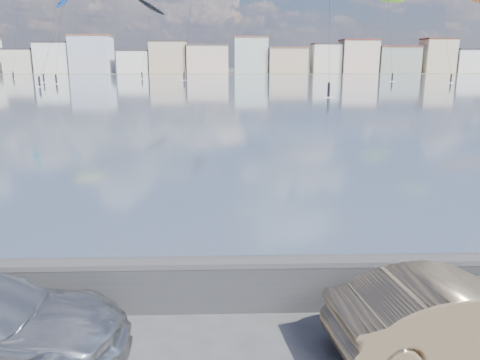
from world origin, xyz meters
name	(u,v)px	position (x,y,z in m)	size (l,w,h in m)	color
bay_water	(222,85)	(0.00, 91.50, 0.01)	(500.00, 177.00, 0.00)	#384859
far_shore_strip	(223,73)	(0.00, 200.00, 0.01)	(500.00, 60.00, 0.00)	#4C473D
seawall	(189,282)	(0.00, 2.70, 0.58)	(400.00, 0.36, 1.08)	#28282B
far_buildings	(226,58)	(1.31, 186.00, 6.03)	(240.79, 13.26, 14.60)	beige
car_champagne	(453,315)	(4.32, 1.27, 0.65)	(1.38, 3.96, 1.30)	tan
kitesurfer_1	(151,8)	(-19.78, 132.67, 19.07)	(8.23, 11.09, 22.31)	black
kitesurfer_4	(479,0)	(49.25, 87.91, 15.91)	(9.51, 18.20, 18.34)	orange
kitesurfer_5	(62,4)	(-36.74, 110.34, 17.38)	(6.32, 17.74, 19.20)	blue
kitesurfer_11	(388,0)	(40.54, 114.67, 19.20)	(9.47, 12.16, 20.87)	#8CD826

